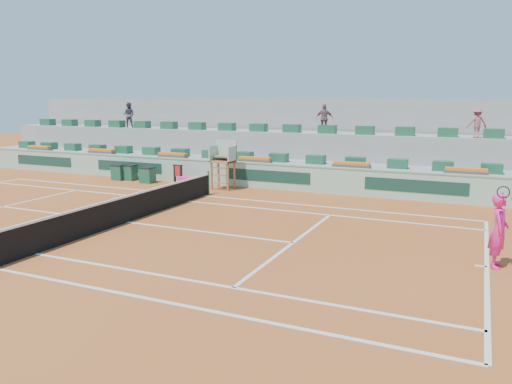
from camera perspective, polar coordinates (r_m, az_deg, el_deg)
ground at (r=18.71m, az=-14.49°, el=-3.37°), size 90.00×90.00×0.00m
seating_tier_lower at (r=27.59m, az=-0.56°, el=2.67°), size 36.00×4.00×1.20m
seating_tier_upper at (r=28.95m, az=0.78°, el=4.45°), size 36.00×2.40×2.60m
stadium_back_wall at (r=30.34m, az=2.00°, el=6.43°), size 36.00×0.40×4.40m
player_bag at (r=25.82m, az=-7.76°, el=1.19°), size 1.02×0.45×0.45m
spectator_left at (r=33.20m, az=-14.34°, el=8.53°), size 0.92×0.81×1.58m
spectator_mid at (r=27.03m, az=7.83°, el=8.31°), size 0.97×0.58×1.54m
spectator_right at (r=25.69m, az=23.94°, el=7.24°), size 1.04×0.81×1.41m
court_lines at (r=18.71m, az=-14.49°, el=-3.35°), size 23.89×11.09×0.01m
tennis_net at (r=18.60m, az=-14.57°, el=-1.79°), size 0.10×11.97×1.10m
advertising_hoarding at (r=25.61m, az=-2.58°, el=2.12°), size 36.00×0.34×1.26m
umpire_chair at (r=24.62m, az=-3.70°, el=3.90°), size 1.10×0.90×2.40m
seat_row_lower at (r=26.68m, az=-1.38°, el=4.17°), size 32.90×0.60×0.44m
seat_row_upper at (r=28.28m, az=0.29°, el=7.39°), size 32.90×0.60×0.44m
flower_planters at (r=26.67m, az=-5.03°, el=3.95°), size 26.80×0.36×0.28m
drink_cooler_a at (r=27.13m, az=-12.31°, el=1.91°), size 0.73×0.63×0.84m
drink_cooler_b at (r=28.26m, az=-14.24°, el=2.17°), size 0.69×0.59×0.84m
drink_cooler_c at (r=28.48m, az=-15.41°, el=2.18°), size 0.70×0.61×0.84m
towel_rack at (r=26.37m, az=-8.92°, el=2.18°), size 0.58×0.10×1.03m
tennis_player at (r=14.60m, az=26.00°, el=-3.99°), size 0.50×0.93×2.28m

